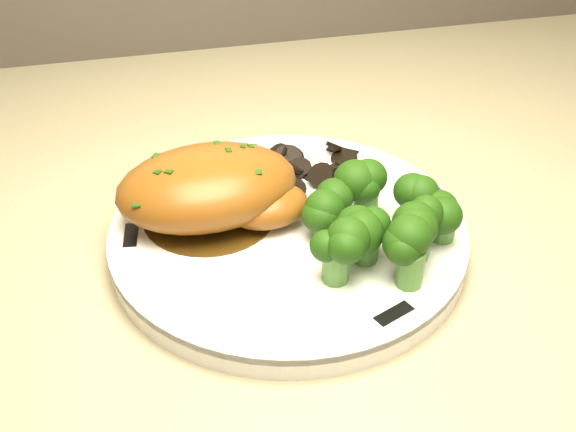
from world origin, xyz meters
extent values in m
cylinder|color=white|center=(-0.60, 1.59, 0.97)|extent=(0.31, 0.31, 0.02)
cube|color=black|center=(-0.52, 1.68, 0.98)|extent=(0.03, 0.03, 0.00)
cube|color=black|center=(-0.72, 1.60, 0.98)|extent=(0.01, 0.03, 0.00)
cube|color=black|center=(-0.55, 1.48, 0.98)|extent=(0.03, 0.02, 0.00)
cylinder|color=#3E280B|center=(-0.65, 1.62, 0.98)|extent=(0.11, 0.11, 0.00)
ellipsoid|color=brown|center=(-0.65, 1.62, 1.01)|extent=(0.15, 0.11, 0.05)
ellipsoid|color=brown|center=(-0.61, 1.60, 1.00)|extent=(0.07, 0.05, 0.03)
cube|color=#1E420D|center=(-0.70, 1.62, 1.03)|extent=(0.01, 0.00, 0.00)
cube|color=#1E420D|center=(-0.68, 1.62, 1.03)|extent=(0.01, 0.00, 0.00)
cube|color=#1E420D|center=(-0.66, 1.62, 1.04)|extent=(0.01, 0.00, 0.00)
cube|color=#1E420D|center=(-0.65, 1.62, 1.04)|extent=(0.01, 0.00, 0.00)
cube|color=#1E420D|center=(-0.63, 1.62, 1.03)|extent=(0.01, 0.00, 0.00)
cube|color=#1E420D|center=(-0.61, 1.62, 1.03)|extent=(0.01, 0.00, 0.00)
cylinder|color=black|center=(-0.52, 1.65, 0.98)|extent=(0.02, 0.01, 0.01)
cylinder|color=black|center=(-0.53, 1.66, 0.99)|extent=(0.02, 0.02, 0.01)
cylinder|color=black|center=(-0.53, 1.67, 0.99)|extent=(0.02, 0.02, 0.01)
cylinder|color=black|center=(-0.54, 1.67, 0.98)|extent=(0.02, 0.02, 0.01)
cylinder|color=black|center=(-0.56, 1.67, 0.99)|extent=(0.02, 0.02, 0.01)
cylinder|color=black|center=(-0.57, 1.67, 0.99)|extent=(0.02, 0.02, 0.02)
cylinder|color=black|center=(-0.58, 1.67, 0.98)|extent=(0.03, 0.03, 0.01)
cylinder|color=black|center=(-0.59, 1.66, 0.99)|extent=(0.03, 0.03, 0.00)
cylinder|color=black|center=(-0.59, 1.65, 0.99)|extent=(0.02, 0.02, 0.01)
cylinder|color=black|center=(-0.59, 1.64, 0.98)|extent=(0.03, 0.03, 0.02)
cylinder|color=black|center=(-0.58, 1.64, 0.99)|extent=(0.03, 0.03, 0.01)
cylinder|color=black|center=(-0.57, 1.63, 0.99)|extent=(0.03, 0.03, 0.01)
cylinder|color=black|center=(-0.56, 1.63, 0.98)|extent=(0.02, 0.02, 0.01)
cylinder|color=black|center=(-0.54, 1.63, 0.99)|extent=(0.03, 0.03, 0.01)
cylinder|color=black|center=(-0.53, 1.64, 0.99)|extent=(0.03, 0.03, 0.02)
cylinder|color=black|center=(-0.53, 1.64, 0.98)|extent=(0.03, 0.03, 0.02)
cylinder|color=#528839|center=(-0.57, 1.57, 0.99)|extent=(0.02, 0.02, 0.03)
sphere|color=black|center=(-0.57, 1.57, 1.01)|extent=(0.03, 0.03, 0.03)
cylinder|color=#528839|center=(-0.54, 1.58, 0.99)|extent=(0.02, 0.02, 0.03)
sphere|color=black|center=(-0.54, 1.58, 1.01)|extent=(0.03, 0.03, 0.03)
cylinder|color=#528839|center=(-0.50, 1.57, 0.99)|extent=(0.02, 0.02, 0.03)
sphere|color=black|center=(-0.50, 1.57, 1.01)|extent=(0.03, 0.03, 0.03)
cylinder|color=#528839|center=(-0.55, 1.54, 0.99)|extent=(0.02, 0.02, 0.03)
sphere|color=black|center=(-0.55, 1.54, 1.01)|extent=(0.03, 0.03, 0.03)
cylinder|color=#528839|center=(-0.51, 1.53, 0.99)|extent=(0.02, 0.02, 0.03)
sphere|color=black|center=(-0.51, 1.53, 1.01)|extent=(0.03, 0.03, 0.03)
cylinder|color=#528839|center=(-0.49, 1.55, 0.99)|extent=(0.02, 0.02, 0.03)
sphere|color=black|center=(-0.49, 1.55, 1.01)|extent=(0.03, 0.03, 0.03)
cylinder|color=#528839|center=(-0.58, 1.52, 0.99)|extent=(0.02, 0.02, 0.03)
sphere|color=black|center=(-0.58, 1.52, 1.01)|extent=(0.03, 0.03, 0.03)
cylinder|color=#528839|center=(-0.53, 1.50, 0.99)|extent=(0.02, 0.02, 0.03)
sphere|color=black|center=(-0.53, 1.50, 1.01)|extent=(0.03, 0.03, 0.03)
camera|label=1|loc=(-0.70, 1.16, 1.32)|focal=45.00mm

